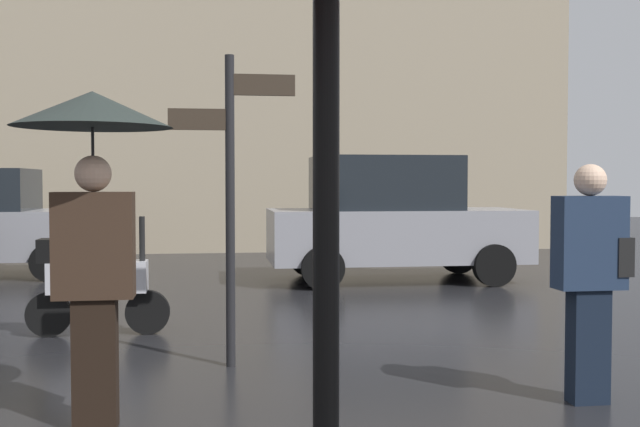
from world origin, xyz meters
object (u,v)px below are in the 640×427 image
(parked_scooter, at_px, (94,282))
(street_signpost, at_px, (231,177))
(pedestrian_with_bag, at_px, (591,268))
(pedestrian_with_umbrella, at_px, (93,169))
(parked_car_distant, at_px, (392,219))

(parked_scooter, bearing_deg, street_signpost, -52.41)
(pedestrian_with_bag, relative_size, street_signpost, 0.64)
(pedestrian_with_umbrella, bearing_deg, street_signpost, 105.59)
(pedestrian_with_umbrella, distance_m, parked_scooter, 3.31)
(parked_car_distant, height_order, street_signpost, street_signpost)
(parked_scooter, height_order, street_signpost, street_signpost)
(parked_scooter, bearing_deg, parked_car_distant, 38.95)
(pedestrian_with_bag, bearing_deg, parked_car_distant, -20.70)
(pedestrian_with_umbrella, relative_size, parked_car_distant, 0.53)
(parked_car_distant, bearing_deg, pedestrian_with_bag, -94.20)
(pedestrian_with_umbrella, distance_m, parked_car_distant, 7.86)
(parked_car_distant, relative_size, street_signpost, 1.52)
(parked_car_distant, bearing_deg, parked_scooter, -139.33)
(pedestrian_with_umbrella, relative_size, pedestrian_with_bag, 1.26)
(street_signpost, bearing_deg, parked_car_distant, 63.31)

